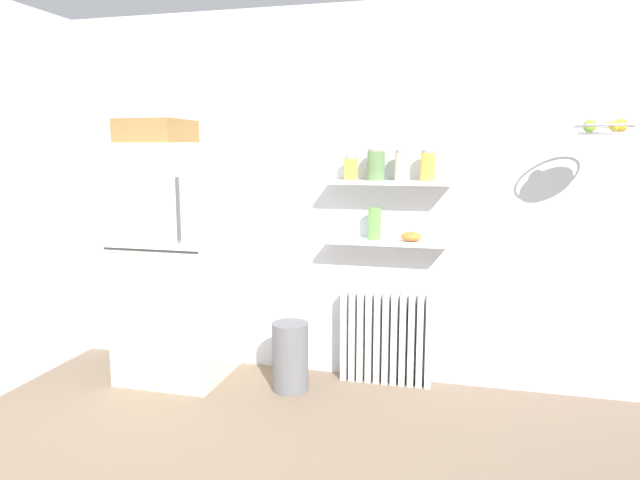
# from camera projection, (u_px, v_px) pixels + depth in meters

# --- Properties ---
(back_wall) EXTENTS (7.04, 0.10, 2.60)m
(back_wall) POSITION_uv_depth(u_px,v_px,m) (356.00, 196.00, 4.04)
(back_wall) COLOR silver
(back_wall) RESTS_ON ground_plane
(refrigerator) EXTENTS (0.70, 0.68, 1.83)m
(refrigerator) POSITION_uv_depth(u_px,v_px,m) (175.00, 257.00, 4.06)
(refrigerator) COLOR silver
(refrigerator) RESTS_ON ground_plane
(radiator) EXTENTS (0.63, 0.12, 0.64)m
(radiator) POSITION_uv_depth(u_px,v_px,m) (386.00, 338.00, 4.00)
(radiator) COLOR white
(radiator) RESTS_ON ground_plane
(wall_shelf_lower) EXTENTS (0.83, 0.22, 0.02)m
(wall_shelf_lower) POSITION_uv_depth(u_px,v_px,m) (387.00, 242.00, 3.87)
(wall_shelf_lower) COLOR white
(wall_shelf_upper) EXTENTS (0.83, 0.22, 0.02)m
(wall_shelf_upper) POSITION_uv_depth(u_px,v_px,m) (388.00, 183.00, 3.81)
(wall_shelf_upper) COLOR white
(storage_jar_0) EXTENTS (0.09, 0.09, 0.16)m
(storage_jar_0) POSITION_uv_depth(u_px,v_px,m) (351.00, 168.00, 3.86)
(storage_jar_0) COLOR yellow
(storage_jar_0) RESTS_ON wall_shelf_upper
(storage_jar_1) EXTENTS (0.12, 0.12, 0.21)m
(storage_jar_1) POSITION_uv_depth(u_px,v_px,m) (376.00, 165.00, 3.81)
(storage_jar_1) COLOR #5B7F4C
(storage_jar_1) RESTS_ON wall_shelf_upper
(storage_jar_2) EXTENTS (0.09, 0.09, 0.20)m
(storage_jar_2) POSITION_uv_depth(u_px,v_px,m) (402.00, 166.00, 3.77)
(storage_jar_2) COLOR beige
(storage_jar_2) RESTS_ON wall_shelf_upper
(storage_jar_3) EXTENTS (0.10, 0.10, 0.20)m
(storage_jar_3) POSITION_uv_depth(u_px,v_px,m) (428.00, 166.00, 3.72)
(storage_jar_3) COLOR yellow
(storage_jar_3) RESTS_ON wall_shelf_upper
(vase) EXTENTS (0.09, 0.09, 0.22)m
(vase) POSITION_uv_depth(u_px,v_px,m) (375.00, 224.00, 3.87)
(vase) COLOR #66A84C
(vase) RESTS_ON wall_shelf_lower
(shelf_bowl) EXTENTS (0.14, 0.14, 0.06)m
(shelf_bowl) POSITION_uv_depth(u_px,v_px,m) (411.00, 236.00, 3.82)
(shelf_bowl) COLOR orange
(shelf_bowl) RESTS_ON wall_shelf_lower
(trash_bin) EXTENTS (0.25, 0.25, 0.47)m
(trash_bin) POSITION_uv_depth(u_px,v_px,m) (290.00, 356.00, 3.89)
(trash_bin) COLOR slate
(trash_bin) RESTS_ON ground_plane
(hanging_fruit_basket) EXTENTS (0.33, 0.33, 0.09)m
(hanging_fruit_basket) POSITION_uv_depth(u_px,v_px,m) (606.00, 128.00, 3.19)
(hanging_fruit_basket) COLOR #B2B2B7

